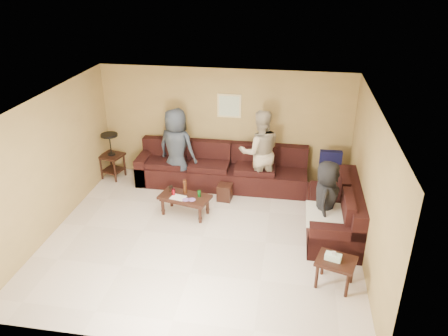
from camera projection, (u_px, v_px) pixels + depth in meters
name	position (u px, v px, depth m)	size (l,w,h in m)	color
room	(201.00, 153.00, 7.18)	(5.60, 5.50, 2.50)	beige
sectional_sofa	(256.00, 186.00, 8.99)	(4.65, 2.90, 0.97)	black
coffee_table	(185.00, 198.00, 8.47)	(1.06, 0.69, 0.69)	black
end_table_left	(112.00, 155.00, 9.83)	(0.56, 0.56, 1.06)	black
side_table_right	(335.00, 263.00, 6.56)	(0.68, 0.61, 0.62)	black
waste_bin	(225.00, 192.00, 9.06)	(0.28, 0.28, 0.34)	black
wall_art	(229.00, 106.00, 9.36)	(0.52, 0.04, 0.52)	#CBBA7F
person_left	(177.00, 148.00, 9.34)	(0.86, 0.56, 1.77)	#2A303A
person_middle	(260.00, 152.00, 9.09)	(0.89, 0.69, 1.83)	tan
person_right	(325.00, 200.00, 7.61)	(0.72, 0.47, 1.48)	black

